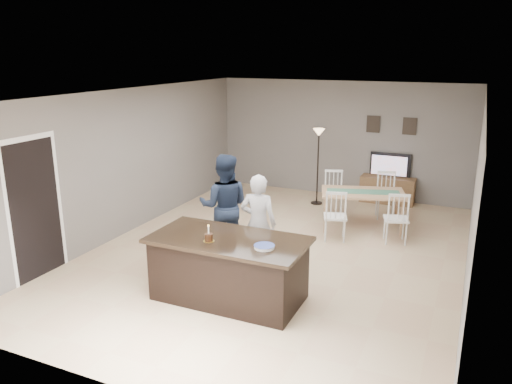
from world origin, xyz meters
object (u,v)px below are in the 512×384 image
at_px(kitchen_island, 229,268).
at_px(woman, 258,224).
at_px(dining_table, 363,198).
at_px(birthday_cake, 209,237).
at_px(television, 390,165).
at_px(tv_console, 387,190).
at_px(plate_stack, 264,247).
at_px(man, 224,206).
at_px(floor_lamp, 318,146).

distance_m(kitchen_island, woman, 1.07).
bearing_deg(dining_table, birthday_cake, -125.00).
bearing_deg(television, tv_console, 90.00).
height_order(kitchen_island, tv_console, kitchen_island).
bearing_deg(plate_stack, tv_console, 83.86).
xyz_separation_m(tv_console, birthday_cake, (-1.39, -5.78, 0.65)).
relative_size(woman, man, 0.89).
relative_size(birthday_cake, floor_lamp, 0.13).
bearing_deg(plate_stack, man, 132.46).
distance_m(tv_console, birthday_cake, 5.98).
bearing_deg(woman, birthday_cake, 74.23).
distance_m(kitchen_island, floor_lamp, 4.93).
bearing_deg(dining_table, kitchen_island, -123.22).
xyz_separation_m(tv_console, floor_lamp, (-1.44, -0.73, 1.03)).
relative_size(kitchen_island, plate_stack, 7.93).
bearing_deg(floor_lamp, plate_stack, -80.53).
bearing_deg(birthday_cake, woman, 81.39).
distance_m(television, dining_table, 2.03).
relative_size(tv_console, dining_table, 0.56).
bearing_deg(dining_table, plate_stack, -114.11).
xyz_separation_m(birthday_cake, floor_lamp, (-0.05, 5.05, 0.37)).
relative_size(woman, dining_table, 0.73).
xyz_separation_m(birthday_cake, plate_stack, (0.78, 0.07, -0.03)).
bearing_deg(kitchen_island, floor_lamp, 92.88).
relative_size(kitchen_island, man, 1.23).
bearing_deg(kitchen_island, plate_stack, -12.70).
xyz_separation_m(tv_console, plate_stack, (-0.61, -5.70, 0.62)).
distance_m(kitchen_island, television, 5.78).
bearing_deg(man, kitchen_island, 98.86).
distance_m(television, plate_stack, 5.80).
relative_size(dining_table, floor_lamp, 1.24).
bearing_deg(floor_lamp, dining_table, -43.20).
distance_m(television, man, 4.72).
bearing_deg(floor_lamp, birthday_cake, -89.38).
height_order(tv_console, woman, woman).
height_order(kitchen_island, man, man).
relative_size(tv_console, man, 0.69).
height_order(television, dining_table, television).
bearing_deg(man, birthday_cake, 89.63).
relative_size(television, plate_stack, 3.37).
bearing_deg(tv_console, man, -115.02).
bearing_deg(floor_lamp, woman, -86.43).
relative_size(kitchen_island, television, 2.35).
bearing_deg(tv_console, plate_stack, -96.14).
bearing_deg(tv_console, television, 90.00).
bearing_deg(plate_stack, dining_table, 82.99).
distance_m(television, woman, 4.78).
height_order(kitchen_island, television, television).
height_order(woman, floor_lamp, floor_lamp).
distance_m(woman, dining_table, 2.82).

